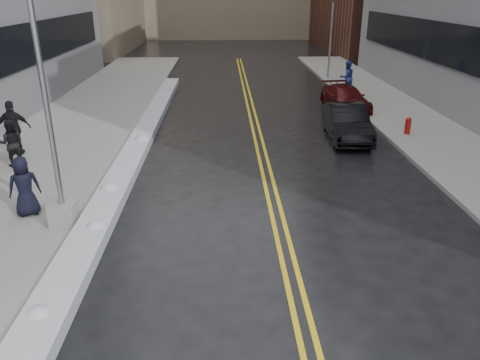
{
  "coord_description": "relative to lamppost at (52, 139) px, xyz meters",
  "views": [
    {
      "loc": [
        1.0,
        -9.36,
        6.02
      ],
      "look_at": [
        1.42,
        2.13,
        1.3
      ],
      "focal_mm": 35.0,
      "sensor_mm": 36.0,
      "label": 1
    }
  ],
  "objects": [
    {
      "name": "car_black",
      "position": [
        9.58,
        7.85,
        -1.81
      ],
      "size": [
        1.78,
        4.47,
        1.45
      ],
      "primitive_type": "imported",
      "rotation": [
        0.0,
        0.0,
        -0.06
      ],
      "color": "black",
      "rests_on": "ground"
    },
    {
      "name": "lane_line_right",
      "position": [
        5.95,
        8.0,
        -2.53
      ],
      "size": [
        0.12,
        50.0,
        0.01
      ],
      "primitive_type": "cube",
      "color": "gold",
      "rests_on": "ground"
    },
    {
      "name": "lamppost",
      "position": [
        0.0,
        0.0,
        0.0
      ],
      "size": [
        0.65,
        0.65,
        7.62
      ],
      "color": "gray",
      "rests_on": "sidewalk_west"
    },
    {
      "name": "sidewalk_east",
      "position": [
        13.3,
        8.0,
        -2.46
      ],
      "size": [
        4.0,
        50.0,
        0.15
      ],
      "primitive_type": "cube",
      "color": "gray",
      "rests_on": "ground"
    },
    {
      "name": "pedestrian_c",
      "position": [
        -1.18,
        0.62,
        -1.53
      ],
      "size": [
        0.99,
        0.86,
        1.7
      ],
      "primitive_type": "imported",
      "rotation": [
        0.0,
        0.0,
        3.61
      ],
      "color": "black",
      "rests_on": "sidewalk_west"
    },
    {
      "name": "fire_hydrant",
      "position": [
        12.3,
        8.0,
        -1.98
      ],
      "size": [
        0.26,
        0.26,
        0.73
      ],
      "color": "maroon",
      "rests_on": "sidewalk_east"
    },
    {
      "name": "ground",
      "position": [
        3.3,
        -2.0,
        -2.53
      ],
      "size": [
        160.0,
        160.0,
        0.0
      ],
      "primitive_type": "plane",
      "color": "black",
      "rests_on": "ground"
    },
    {
      "name": "pedestrian_b",
      "position": [
        -3.16,
        4.6,
        -1.54
      ],
      "size": [
        0.95,
        0.82,
        1.69
      ],
      "primitive_type": "imported",
      "rotation": [
        0.0,
        0.0,
        3.39
      ],
      "color": "black",
      "rests_on": "sidewalk_west"
    },
    {
      "name": "snow_ridge",
      "position": [
        0.85,
        6.0,
        -2.36
      ],
      "size": [
        0.9,
        30.0,
        0.34
      ],
      "primitive_type": "cube",
      "color": "silver",
      "rests_on": "ground"
    },
    {
      "name": "pedestrian_d",
      "position": [
        -3.55,
        5.86,
        -1.35
      ],
      "size": [
        1.28,
        0.72,
        2.06
      ],
      "primitive_type": "imported",
      "rotation": [
        0.0,
        0.0,
        3.33
      ],
      "color": "black",
      "rests_on": "sidewalk_west"
    },
    {
      "name": "car_maroon",
      "position": [
        10.8,
        13.04,
        -1.91
      ],
      "size": [
        2.21,
        4.47,
        1.25
      ],
      "primitive_type": "imported",
      "rotation": [
        0.0,
        0.0,
        0.11
      ],
      "color": "#450B0D",
      "rests_on": "ground"
    },
    {
      "name": "sidewalk_west",
      "position": [
        -2.45,
        8.0,
        -2.46
      ],
      "size": [
        5.5,
        50.0,
        0.15
      ],
      "primitive_type": "cube",
      "color": "gray",
      "rests_on": "ground"
    },
    {
      "name": "pedestrian_east",
      "position": [
        11.72,
        16.56,
        -1.43
      ],
      "size": [
        1.12,
        1.0,
        1.91
      ],
      "primitive_type": "imported",
      "rotation": [
        0.0,
        0.0,
        3.49
      ],
      "color": "navy",
      "rests_on": "sidewalk_east"
    },
    {
      "name": "lane_line_left",
      "position": [
        5.65,
        8.0,
        -2.53
      ],
      "size": [
        0.12,
        50.0,
        0.01
      ],
      "primitive_type": "cube",
      "color": "gold",
      "rests_on": "ground"
    },
    {
      "name": "traffic_signal",
      "position": [
        11.8,
        22.0,
        0.87
      ],
      "size": [
        0.16,
        0.2,
        6.0
      ],
      "color": "gray",
      "rests_on": "sidewalk_east"
    }
  ]
}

